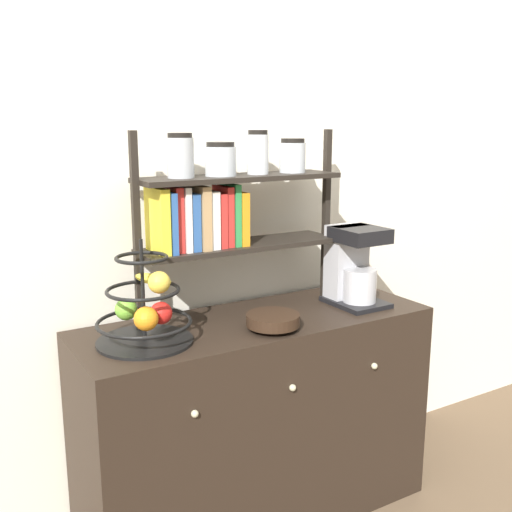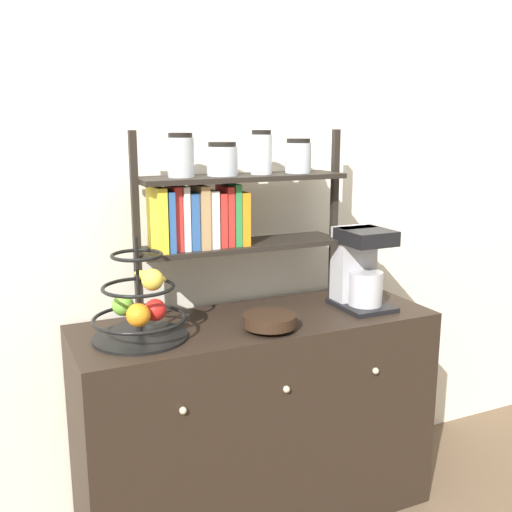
% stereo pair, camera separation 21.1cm
% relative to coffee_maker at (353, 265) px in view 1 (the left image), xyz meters
% --- Properties ---
extents(wall_back, '(7.00, 0.05, 2.60)m').
position_rel_coffee_maker_xyz_m(wall_back, '(-0.43, 0.29, 0.36)').
color(wall_back, silver).
rests_on(wall_back, ground_plane).
extents(sideboard, '(1.31, 0.48, 0.79)m').
position_rel_coffee_maker_xyz_m(sideboard, '(-0.43, 0.02, -0.55)').
color(sideboard, black).
rests_on(sideboard, ground_plane).
extents(coffee_maker, '(0.18, 0.23, 0.31)m').
position_rel_coffee_maker_xyz_m(coffee_maker, '(0.00, 0.00, 0.00)').
color(coffee_maker, black).
rests_on(coffee_maker, sideboard).
extents(fruit_stand, '(0.31, 0.31, 0.34)m').
position_rel_coffee_maker_xyz_m(fruit_stand, '(-0.86, -0.01, -0.04)').
color(fruit_stand, black).
rests_on(fruit_stand, sideboard).
extents(wooden_bowl, '(0.18, 0.18, 0.06)m').
position_rel_coffee_maker_xyz_m(wooden_bowl, '(-0.44, -0.11, -0.12)').
color(wooden_bowl, black).
rests_on(wooden_bowl, sideboard).
extents(shelf_hutch, '(0.81, 0.20, 0.67)m').
position_rel_coffee_maker_xyz_m(shelf_hutch, '(-0.51, 0.12, 0.27)').
color(shelf_hutch, black).
rests_on(shelf_hutch, sideboard).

